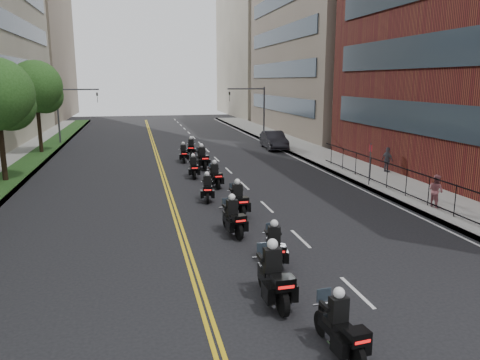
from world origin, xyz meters
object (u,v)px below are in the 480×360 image
object	(u,v)px
motorcycle_3	(275,247)
pedestrian_c	(387,160)
motorcycle_7	(215,176)
motorcycle_2	(274,278)
motorcycle_6	(207,189)
pedestrian_b	(436,191)
motorcycle_8	(193,168)
parked_sedan	(274,140)
motorcycle_1	(341,329)
motorcycle_9	(202,159)
motorcycle_4	(233,219)
motorcycle_10	(184,154)
motorcycle_5	(238,201)
motorcycle_11	(191,149)

from	to	relation	value
motorcycle_3	pedestrian_c	bearing A→B (deg)	55.57
motorcycle_3	motorcycle_7	xyz separation A→B (m)	(0.02, 12.41, 0.01)
motorcycle_2	motorcycle_6	bearing A→B (deg)	88.61
pedestrian_b	motorcycle_8	bearing A→B (deg)	36.48
motorcycle_3	motorcycle_8	bearing A→B (deg)	100.37
parked_sedan	motorcycle_8	bearing A→B (deg)	-124.71
motorcycle_1	motorcycle_9	world-z (taller)	motorcycle_9
motorcycle_4	motorcycle_8	bearing A→B (deg)	83.66
motorcycle_10	pedestrian_b	bearing A→B (deg)	-55.38
motorcycle_2	pedestrian_c	bearing A→B (deg)	49.96
motorcycle_5	pedestrian_c	world-z (taller)	pedestrian_c
motorcycle_3	parked_sedan	distance (m)	28.06
motorcycle_1	motorcycle_8	size ratio (longest dim) A/B	1.02
pedestrian_c	motorcycle_5	bearing A→B (deg)	110.50
motorcycle_9	parked_sedan	bearing A→B (deg)	42.45
motorcycle_3	motorcycle_6	size ratio (longest dim) A/B	1.03
motorcycle_5	motorcycle_10	world-z (taller)	motorcycle_5
motorcycle_1	motorcycle_6	xyz separation A→B (m)	(-0.86, 14.83, -0.02)
motorcycle_1	pedestrian_c	world-z (taller)	pedestrian_c
motorcycle_5	motorcycle_11	world-z (taller)	motorcycle_5
motorcycle_2	pedestrian_b	size ratio (longest dim) A/B	1.58
motorcycle_4	motorcycle_7	size ratio (longest dim) A/B	1.05
motorcycle_1	motorcycle_10	distance (m)	27.17
motorcycle_9	pedestrian_c	distance (m)	12.91
motorcycle_4	parked_sedan	world-z (taller)	motorcycle_4
motorcycle_6	motorcycle_3	bearing A→B (deg)	-76.85
parked_sedan	pedestrian_b	distance (m)	21.89
motorcycle_9	pedestrian_c	xyz separation A→B (m)	(12.04, -4.64, 0.27)
motorcycle_8	parked_sedan	size ratio (longest dim) A/B	0.43
parked_sedan	pedestrian_b	world-z (taller)	pedestrian_b
motorcycle_4	pedestrian_b	xyz separation A→B (m)	(10.55, 1.57, 0.28)
motorcycle_11	parked_sedan	world-z (taller)	motorcycle_11
motorcycle_3	motorcycle_2	bearing A→B (deg)	-100.21
motorcycle_2	motorcycle_4	xyz separation A→B (m)	(0.11, 6.23, -0.07)
motorcycle_2	parked_sedan	bearing A→B (deg)	71.54
motorcycle_2	motorcycle_10	size ratio (longest dim) A/B	1.20
motorcycle_2	motorcycle_6	distance (m)	12.02
motorcycle_4	motorcycle_10	xyz separation A→B (m)	(-0.19, 18.11, -0.05)
motorcycle_1	motorcycle_7	bearing A→B (deg)	83.31
motorcycle_5	motorcycle_7	size ratio (longest dim) A/B	1.06
parked_sedan	motorcycle_6	bearing A→B (deg)	-113.64
motorcycle_8	motorcycle_11	distance (m)	8.77
motorcycle_1	motorcycle_4	xyz separation A→B (m)	(-0.67, 9.05, 0.04)
motorcycle_1	motorcycle_11	xyz separation A→B (m)	(0.04, 29.74, 0.03)
motorcycle_5	motorcycle_11	xyz separation A→B (m)	(-0.12, 17.90, -0.01)
motorcycle_2	motorcycle_3	distance (m)	2.86
motorcycle_10	motorcycle_9	bearing A→B (deg)	-71.23
parked_sedan	pedestrian_c	distance (m)	13.79
motorcycle_1	motorcycle_2	world-z (taller)	motorcycle_2
motorcycle_11	parked_sedan	xyz separation A→B (m)	(8.04, 2.69, 0.15)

